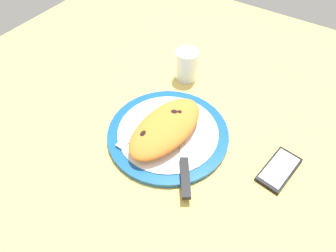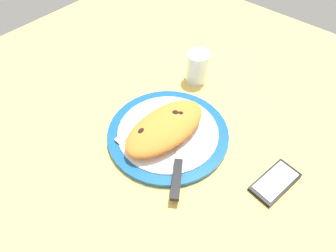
{
  "view_description": "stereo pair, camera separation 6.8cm",
  "coord_description": "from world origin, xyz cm",
  "px_view_note": "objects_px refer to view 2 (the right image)",
  "views": [
    {
      "loc": [
        42.2,
        27.76,
        61.32
      ],
      "look_at": [
        0.0,
        0.0,
        3.63
      ],
      "focal_mm": 32.91,
      "sensor_mm": 36.0,
      "label": 1
    },
    {
      "loc": [
        38.11,
        33.15,
        61.32
      ],
      "look_at": [
        0.0,
        0.0,
        3.63
      ],
      "focal_mm": 32.91,
      "sensor_mm": 36.0,
      "label": 2
    }
  ],
  "objects_px": {
    "calzone": "(165,127)",
    "smartphone": "(275,182)",
    "plate": "(168,133)",
    "water_glass": "(197,69)",
    "knife": "(178,167)",
    "fork": "(138,127)"
  },
  "relations": [
    {
      "from": "smartphone",
      "to": "water_glass",
      "type": "bearing_deg",
      "value": -115.71
    },
    {
      "from": "fork",
      "to": "knife",
      "type": "xyz_separation_m",
      "value": [
        0.03,
        0.16,
        0.0
      ]
    },
    {
      "from": "fork",
      "to": "water_glass",
      "type": "xyz_separation_m",
      "value": [
        -0.27,
        -0.01,
        0.02
      ]
    },
    {
      "from": "fork",
      "to": "calzone",
      "type": "bearing_deg",
      "value": 114.66
    },
    {
      "from": "plate",
      "to": "calzone",
      "type": "distance_m",
      "value": 0.03
    },
    {
      "from": "plate",
      "to": "fork",
      "type": "relative_size",
      "value": 1.79
    },
    {
      "from": "knife",
      "to": "smartphone",
      "type": "xyz_separation_m",
      "value": [
        -0.12,
        0.19,
        -0.02
      ]
    },
    {
      "from": "plate",
      "to": "smartphone",
      "type": "xyz_separation_m",
      "value": [
        -0.05,
        0.28,
        -0.0
      ]
    },
    {
      "from": "plate",
      "to": "water_glass",
      "type": "height_order",
      "value": "water_glass"
    },
    {
      "from": "fork",
      "to": "plate",
      "type": "bearing_deg",
      "value": 121.15
    },
    {
      "from": "plate",
      "to": "calzone",
      "type": "xyz_separation_m",
      "value": [
        0.01,
        -0.0,
        0.03
      ]
    },
    {
      "from": "plate",
      "to": "knife",
      "type": "bearing_deg",
      "value": 52.64
    },
    {
      "from": "calzone",
      "to": "fork",
      "type": "bearing_deg",
      "value": -65.34
    },
    {
      "from": "plate",
      "to": "knife",
      "type": "distance_m",
      "value": 0.11
    },
    {
      "from": "calzone",
      "to": "water_glass",
      "type": "distance_m",
      "value": 0.25
    },
    {
      "from": "fork",
      "to": "water_glass",
      "type": "bearing_deg",
      "value": -176.96
    },
    {
      "from": "calzone",
      "to": "smartphone",
      "type": "xyz_separation_m",
      "value": [
        -0.06,
        0.28,
        -0.04
      ]
    },
    {
      "from": "plate",
      "to": "calzone",
      "type": "relative_size",
      "value": 1.27
    },
    {
      "from": "plate",
      "to": "water_glass",
      "type": "xyz_separation_m",
      "value": [
        -0.22,
        -0.08,
        0.03
      ]
    },
    {
      "from": "calzone",
      "to": "smartphone",
      "type": "distance_m",
      "value": 0.29
    },
    {
      "from": "fork",
      "to": "smartphone",
      "type": "xyz_separation_m",
      "value": [
        -0.09,
        0.34,
        -0.01
      ]
    },
    {
      "from": "plate",
      "to": "calzone",
      "type": "bearing_deg",
      "value": -8.35
    }
  ]
}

